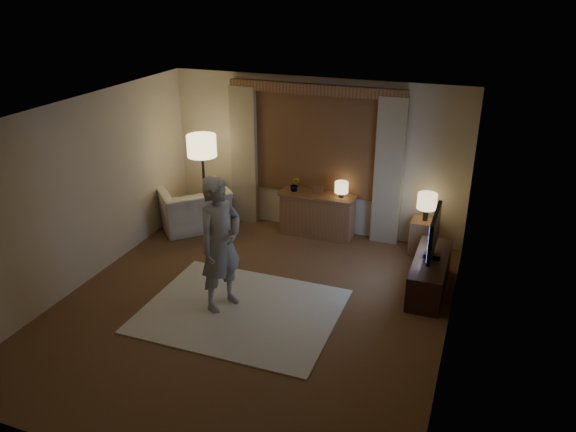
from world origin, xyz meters
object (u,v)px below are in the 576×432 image
at_px(tv_stand, 430,274).
at_px(sideboard, 317,216).
at_px(armchair, 194,208).
at_px(person, 220,244).
at_px(side_table, 423,237).

bearing_deg(tv_stand, sideboard, 149.68).
relative_size(sideboard, armchair, 1.06).
bearing_deg(person, sideboard, 10.59).
height_order(armchair, person, person).
bearing_deg(person, tv_stand, -39.75).
xyz_separation_m(armchair, tv_stand, (4.10, -0.71, -0.12)).
height_order(side_table, tv_stand, side_table).
distance_m(armchair, tv_stand, 4.16).
relative_size(sideboard, tv_stand, 0.86).
bearing_deg(armchair, person, 82.75).
bearing_deg(sideboard, side_table, -1.62).
relative_size(side_table, person, 0.31).
xyz_separation_m(armchair, person, (1.59, -2.09, 0.55)).
bearing_deg(armchair, tv_stand, 125.68).
distance_m(sideboard, tv_stand, 2.34).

